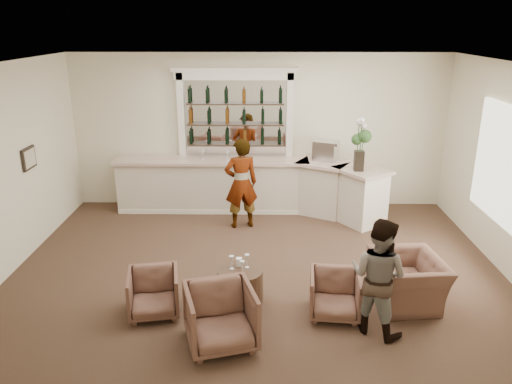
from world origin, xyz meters
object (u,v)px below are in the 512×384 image
armchair_right (335,294)px  armchair_left (154,293)px  bar_counter (251,186)px  espresso_machine (326,150)px  sommelier (241,183)px  flower_vase (360,141)px  armchair_center (221,317)px  armchair_far (408,280)px  guest (378,277)px  cocktail_table (240,285)px

armchair_right → armchair_left: bearing=-174.7°
bar_counter → espresso_machine: bearing=1.9°
sommelier → espresso_machine: 2.00m
armchair_left → flower_vase: size_ratio=0.68×
armchair_center → armchair_far: (2.63, 1.06, -0.05)m
armchair_center → flower_vase: size_ratio=0.83×
armchair_right → flower_vase: size_ratio=0.67×
espresso_machine → armchair_center: bearing=-86.2°
sommelier → guest: (1.91, -3.54, -0.11)m
armchair_left → bar_counter: bearing=61.7°
flower_vase → armchair_center: bearing=-120.9°
bar_counter → sommelier: size_ratio=3.18×
cocktail_table → armchair_right: (1.32, -0.35, 0.07)m
espresso_machine → guest: bearing=-62.9°
bar_counter → flower_vase: flower_vase is taller
armchair_far → armchair_center: bearing=-75.1°
cocktail_table → guest: 2.02m
armchair_center → armchair_far: size_ratio=0.81×
cocktail_table → armchair_right: bearing=-14.8°
espresso_machine → sommelier: bearing=-128.0°
sommelier → armchair_left: (-1.09, -3.18, -0.58)m
guest → armchair_far: 1.06m
bar_counter → armchair_center: bar_counter is taller
armchair_far → guest: bearing=-47.5°
guest → flower_vase: 3.79m
armchair_left → espresso_machine: bearing=44.3°
espresso_machine → flower_vase: (0.55, -0.78, 0.38)m
flower_vase → armchair_far: bearing=-85.2°
armchair_right → armchair_far: armchair_far is taller
bar_counter → armchair_right: size_ratio=8.16×
bar_counter → armchair_right: bar_counter is taller
armchair_far → espresso_machine: bearing=-174.9°
armchair_center → armchair_far: armchair_center is taller
cocktail_table → armchair_left: 1.24m
armchair_left → espresso_machine: size_ratio=1.51×
armchair_left → espresso_machine: espresso_machine is taller
bar_counter → flower_vase: 2.51m
bar_counter → armchair_right: bearing=-72.7°
bar_counter → espresso_machine: (1.56, 0.05, 0.77)m
bar_counter → sommelier: sommelier is taller
bar_counter → armchair_far: (2.36, -3.65, -0.23)m
cocktail_table → armchair_far: armchair_far is taller
armchair_far → cocktail_table: bearing=-96.5°
armchair_left → flower_vase: 4.92m
espresso_machine → bar_counter: bearing=-153.2°
armchair_right → espresso_machine: espresso_machine is taller
guest → sommelier: bearing=-23.8°
armchair_far → armchair_left: bearing=-91.2°
guest → bar_counter: bearing=-30.5°
armchair_center → armchair_far: 2.83m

